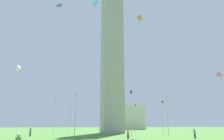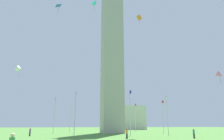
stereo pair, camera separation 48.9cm
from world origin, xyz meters
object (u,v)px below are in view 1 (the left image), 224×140
at_px(flagpole_ne, 167,113).
at_px(kite_orange_box, 139,18).
at_px(flagpole_e, 163,115).
at_px(person_purple_shirt, 30,132).
at_px(kite_pink_delta, 220,75).
at_px(flagpole_sw, 70,115).
at_px(distant_building, 120,118).
at_px(flagpole_n, 131,111).
at_px(kite_blue_diamond, 59,6).
at_px(flagpole_w, 54,113).
at_px(person_teal_shirt, 195,133).
at_px(person_orange_shirt, 128,133).
at_px(kite_cyan_box, 95,3).
at_px(flagpole_nw, 75,111).
at_px(kite_white_delta, 19,69).
at_px(flagpole_se, 135,116).
at_px(flagpole_s, 101,116).
at_px(obelisk_monument, 112,44).

height_order(flagpole_ne, kite_orange_box, kite_orange_box).
height_order(flagpole_e, person_purple_shirt, flagpole_e).
relative_size(flagpole_ne, kite_pink_delta, 3.87).
height_order(flagpole_sw, distant_building, distant_building).
height_order(flagpole_n, flagpole_ne, same).
bearing_deg(kite_blue_diamond, flagpole_e, 121.86).
bearing_deg(flagpole_w, flagpole_sw, 157.50).
distance_m(flagpole_n, kite_blue_diamond, 25.07).
bearing_deg(person_teal_shirt, flagpole_n, 47.81).
xyz_separation_m(person_orange_shirt, distant_building, (-70.57, 20.00, 4.61)).
distance_m(flagpole_ne, flagpole_sw, 30.47).
bearing_deg(flagpole_n, person_purple_shirt, -103.86).
height_order(person_purple_shirt, person_orange_shirt, person_orange_shirt).
bearing_deg(kite_cyan_box, kite_pink_delta, 80.05).
relative_size(person_purple_shirt, person_teal_shirt, 1.03).
bearing_deg(kite_orange_box, kite_blue_diamond, -70.72).
height_order(flagpole_nw, kite_cyan_box, kite_cyan_box).
bearing_deg(kite_white_delta, flagpole_se, 119.03).
bearing_deg(flagpole_e, flagpole_nw, -67.50).
bearing_deg(person_orange_shirt, kite_pink_delta, -56.68).
relative_size(person_purple_shirt, kite_orange_box, 0.63).
bearing_deg(kite_blue_diamond, flagpole_sw, 171.16).
height_order(flagpole_se, flagpole_sw, same).
bearing_deg(flagpole_n, flagpole_e, 135.00).
xyz_separation_m(flagpole_w, kite_white_delta, (8.10, -8.00, 9.19)).
relative_size(flagpole_s, kite_cyan_box, 4.42).
xyz_separation_m(flagpole_ne, kite_cyan_box, (9.26, -19.39, 20.48)).
bearing_deg(flagpole_se, person_orange_shirt, -22.72).
distance_m(person_teal_shirt, kite_cyan_box, 30.15).
bearing_deg(obelisk_monument, flagpole_nw, -44.86).
bearing_deg(flagpole_n, kite_white_delta, -107.06).
bearing_deg(kite_orange_box, flagpole_e, 137.44).
height_order(person_purple_shirt, kite_orange_box, kite_orange_box).
distance_m(flagpole_sw, person_purple_shirt, 23.28).
height_order(flagpole_n, flagpole_sw, same).
height_order(flagpole_se, person_purple_shirt, flagpole_se).
xyz_separation_m(person_purple_shirt, kite_blue_diamond, (8.59, 3.97, 23.57)).
bearing_deg(distant_building, kite_white_delta, -35.46).
distance_m(kite_orange_box, distant_building, 65.99).
relative_size(flagpole_w, kite_orange_box, 3.50).
bearing_deg(person_purple_shirt, flagpole_s, 55.00).
height_order(flagpole_w, kite_cyan_box, kite_cyan_box).
relative_size(obelisk_monument, flagpole_ne, 5.62).
bearing_deg(flagpole_s, person_teal_shirt, 12.01).
xyz_separation_m(person_teal_shirt, kite_blue_diamond, (-4.73, -23.71, 23.60)).
bearing_deg(kite_blue_diamond, kite_orange_box, 109.28).
bearing_deg(person_purple_shirt, kite_orange_box, -2.40).
distance_m(flagpole_w, kite_pink_delta, 39.05).
distance_m(flagpole_n, kite_cyan_box, 22.73).
bearing_deg(flagpole_e, flagpole_sw, -112.50).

